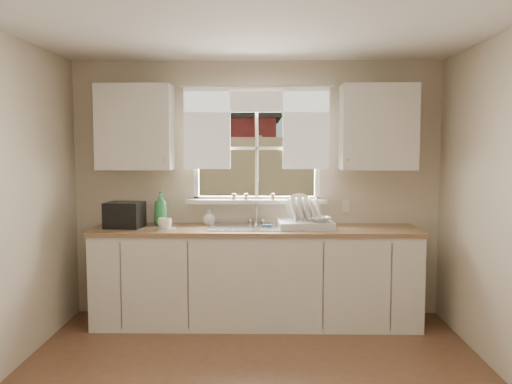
{
  "coord_description": "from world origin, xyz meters",
  "views": [
    {
      "loc": [
        0.08,
        -3.33,
        1.69
      ],
      "look_at": [
        0.0,
        1.65,
        1.25
      ],
      "focal_mm": 38.0,
      "sensor_mm": 36.0,
      "label": 1
    }
  ],
  "objects_px": {
    "dish_rack": "(305,220)",
    "black_appliance": "(125,215)",
    "cup": "(165,223)",
    "soap_bottle_a": "(161,208)"
  },
  "relations": [
    {
      "from": "cup",
      "to": "black_appliance",
      "type": "relative_size",
      "value": 0.4
    },
    {
      "from": "cup",
      "to": "black_appliance",
      "type": "distance_m",
      "value": 0.41
    },
    {
      "from": "soap_bottle_a",
      "to": "cup",
      "type": "distance_m",
      "value": 0.25
    },
    {
      "from": "black_appliance",
      "to": "dish_rack",
      "type": "bearing_deg",
      "value": 6.66
    },
    {
      "from": "cup",
      "to": "soap_bottle_a",
      "type": "bearing_deg",
      "value": 95.0
    },
    {
      "from": "dish_rack",
      "to": "black_appliance",
      "type": "relative_size",
      "value": 1.61
    },
    {
      "from": "cup",
      "to": "black_appliance",
      "type": "xyz_separation_m",
      "value": [
        -0.39,
        0.09,
        0.07
      ]
    },
    {
      "from": "dish_rack",
      "to": "soap_bottle_a",
      "type": "height_order",
      "value": "soap_bottle_a"
    },
    {
      "from": "soap_bottle_a",
      "to": "black_appliance",
      "type": "distance_m",
      "value": 0.34
    },
    {
      "from": "dish_rack",
      "to": "soap_bottle_a",
      "type": "xyz_separation_m",
      "value": [
        -1.38,
        0.11,
        0.1
      ]
    }
  ]
}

